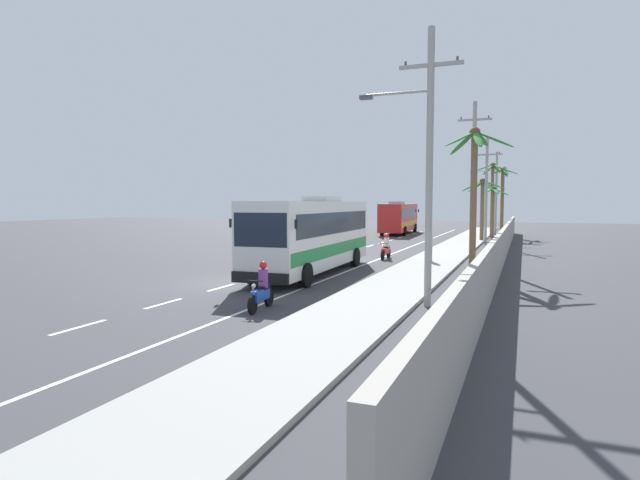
{
  "coord_description": "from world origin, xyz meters",
  "views": [
    {
      "loc": [
        11.75,
        -19.78,
        3.55
      ],
      "look_at": [
        2.33,
        4.05,
        1.7
      ],
      "focal_mm": 29.06,
      "sensor_mm": 36.0,
      "label": 1
    }
  ],
  "objects": [
    {
      "name": "ground_plane",
      "position": [
        0.0,
        0.0,
        0.0
      ],
      "size": [
        160.0,
        160.0,
        0.0
      ],
      "primitive_type": "plane",
      "color": "#3A3A3F"
    },
    {
      "name": "coach_bus_foreground",
      "position": [
        1.92,
        4.08,
        2.02
      ],
      "size": [
        3.2,
        11.94,
        3.89
      ],
      "color": "silver",
      "rests_on": "ground"
    },
    {
      "name": "palm_second",
      "position": [
        9.5,
        38.78,
        4.77
      ],
      "size": [
        2.93,
        2.99,
        7.33
      ],
      "color": "brown",
      "rests_on": "ground"
    },
    {
      "name": "palm_farthest",
      "position": [
        8.12,
        29.79,
        4.05
      ],
      "size": [
        4.0,
        3.76,
        5.79
      ],
      "color": "brown",
      "rests_on": "ground"
    },
    {
      "name": "motorcycle_trailing",
      "position": [
        3.7,
        -4.69,
        0.65
      ],
      "size": [
        0.56,
        1.96,
        1.61
      ],
      "color": "black",
      "rests_on": "ground"
    },
    {
      "name": "utility_pole_far",
      "position": [
        8.67,
        26.43,
        4.78
      ],
      "size": [
        2.47,
        0.24,
        9.17
      ],
      "color": "#9E9E99",
      "rests_on": "ground"
    },
    {
      "name": "pedestrian_near_kerb",
      "position": [
        6.65,
        10.56,
        1.08
      ],
      "size": [
        0.36,
        0.36,
        1.79
      ],
      "rotation": [
        0.0,
        0.0,
        5.74
      ],
      "color": "navy",
      "rests_on": "sidewalk_kerb"
    },
    {
      "name": "utility_pole_mid",
      "position": [
        8.89,
        12.17,
        4.93
      ],
      "size": [
        1.94,
        0.24,
        9.47
      ],
      "color": "#9E9E99",
      "rests_on": "ground"
    },
    {
      "name": "utility_pole_distant",
      "position": [
        8.67,
        40.69,
        4.87
      ],
      "size": [
        3.87,
        0.24,
        9.14
      ],
      "color": "#9E9E99",
      "rests_on": "ground"
    },
    {
      "name": "motorcycle_beside_bus",
      "position": [
        3.66,
        12.03,
        0.65
      ],
      "size": [
        0.56,
        1.96,
        1.59
      ],
      "color": "black",
      "rests_on": "ground"
    },
    {
      "name": "palm_nearest",
      "position": [
        9.32,
        7.65,
        4.96
      ],
      "size": [
        3.41,
        3.86,
        7.36
      ],
      "color": "brown",
      "rests_on": "ground"
    },
    {
      "name": "coach_bus_far_lane",
      "position": [
        -1.57,
        38.39,
        1.92
      ],
      "size": [
        3.37,
        11.86,
        3.68
      ],
      "color": "red",
      "rests_on": "ground"
    },
    {
      "name": "palm_fourth",
      "position": [
        8.61,
        36.32,
        5.34
      ],
      "size": [
        3.57,
        3.3,
        7.65
      ],
      "color": "brown",
      "rests_on": "ground"
    },
    {
      "name": "utility_pole_nearest",
      "position": [
        8.64,
        -2.09,
        5.01
      ],
      "size": [
        3.52,
        0.24,
        9.37
      ],
      "color": "#9E9E99",
      "rests_on": "ground"
    },
    {
      "name": "sidewalk_kerb",
      "position": [
        6.8,
        10.0,
        0.07
      ],
      "size": [
        3.2,
        90.0,
        0.14
      ],
      "primitive_type": "cube",
      "color": "#999993",
      "rests_on": "ground"
    },
    {
      "name": "palm_third",
      "position": [
        8.9,
        32.81,
        3.75
      ],
      "size": [
        2.79,
        3.02,
        5.13
      ],
      "color": "brown",
      "rests_on": "ground"
    },
    {
      "name": "lane_markings",
      "position": [
        2.01,
        14.48,
        0.0
      ],
      "size": [
        3.41,
        71.0,
        0.01
      ],
      "color": "white",
      "rests_on": "ground"
    },
    {
      "name": "boundary_wall",
      "position": [
        10.6,
        14.0,
        0.99
      ],
      "size": [
        0.24,
        60.0,
        1.99
      ],
      "primitive_type": "cube",
      "color": "#9E998E",
      "rests_on": "ground"
    }
  ]
}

